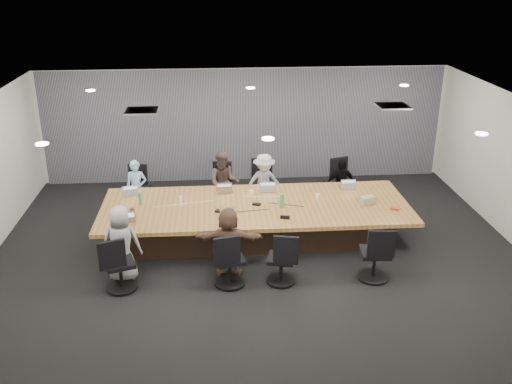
{
  "coord_description": "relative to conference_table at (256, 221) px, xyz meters",
  "views": [
    {
      "loc": [
        -0.8,
        -9.7,
        5.14
      ],
      "look_at": [
        0.0,
        0.4,
        1.05
      ],
      "focal_mm": 40.0,
      "sensor_mm": 36.0,
      "label": 1
    }
  ],
  "objects": [
    {
      "name": "laptop_1",
      "position": [
        -0.58,
        0.8,
        0.35
      ],
      "size": [
        0.34,
        0.24,
        0.02
      ],
      "primitive_type": "cube",
      "rotation": [
        0.0,
        0.0,
        3.22
      ],
      "color": "#8C6647",
      "rests_on": "conference_table"
    },
    {
      "name": "person_5",
      "position": [
        -0.58,
        -1.35,
        0.24
      ],
      "size": [
        1.21,
        0.49,
        1.27
      ],
      "primitive_type": "imported",
      "rotation": [
        0.0,
        0.0,
        3.04
      ],
      "color": "brown",
      "rests_on": "ground"
    },
    {
      "name": "canvas_bag",
      "position": [
        2.19,
        -0.12,
        0.41
      ],
      "size": [
        0.32,
        0.25,
        0.15
      ],
      "primitive_type": "cube",
      "rotation": [
        0.0,
        0.0,
        0.3
      ],
      "color": "tan",
      "rests_on": "conference_table"
    },
    {
      "name": "person_1",
      "position": [
        -0.58,
        1.35,
        0.3
      ],
      "size": [
        0.7,
        0.56,
        1.39
      ],
      "primitive_type": "imported",
      "rotation": [
        0.0,
        0.0,
        6.23
      ],
      "color": "#483831",
      "rests_on": "ground"
    },
    {
      "name": "mug_brown",
      "position": [
        -2.36,
        -0.2,
        0.39
      ],
      "size": [
        0.1,
        0.1,
        0.1
      ],
      "primitive_type": "cylinder",
      "rotation": [
        0.0,
        0.0,
        -0.16
      ],
      "color": "brown",
      "rests_on": "conference_table"
    },
    {
      "name": "chair_1",
      "position": [
        -0.58,
        1.7,
        -0.01
      ],
      "size": [
        0.59,
        0.59,
        0.79
      ],
      "primitive_type": null,
      "rotation": [
        0.0,
        0.0,
        3.03
      ],
      "color": "black",
      "rests_on": "ground"
    },
    {
      "name": "chair_3",
      "position": [
        1.99,
        1.7,
        0.02
      ],
      "size": [
        0.72,
        0.72,
        0.83
      ],
      "primitive_type": null,
      "rotation": [
        0.0,
        0.0,
        3.48
      ],
      "color": "black",
      "rests_on": "ground"
    },
    {
      "name": "laptop_3",
      "position": [
        1.99,
        0.8,
        0.35
      ],
      "size": [
        0.31,
        0.22,
        0.02
      ],
      "primitive_type": "cube",
      "rotation": [
        0.0,
        0.0,
        3.16
      ],
      "color": "#B2B2B7",
      "rests_on": "conference_table"
    },
    {
      "name": "bottle_green_right",
      "position": [
        0.5,
        -0.17,
        0.48
      ],
      "size": [
        0.1,
        0.1,
        0.28
      ],
      "primitive_type": "cylinder",
      "rotation": [
        0.0,
        0.0,
        -0.33
      ],
      "color": "#418C4E",
      "rests_on": "conference_table"
    },
    {
      "name": "wall_front",
      "position": [
        0.0,
        -4.5,
        1.0
      ],
      "size": [
        10.0,
        0.0,
        2.8
      ],
      "primitive_type": "cube",
      "rotation": [
        -1.57,
        0.0,
        0.0
      ],
      "color": "beige",
      "rests_on": "ground"
    },
    {
      "name": "cup_white_near",
      "position": [
        1.26,
        0.22,
        0.39
      ],
      "size": [
        0.1,
        0.1,
        0.1
      ],
      "primitive_type": "cylinder",
      "rotation": [
        0.0,
        0.0,
        0.24
      ],
      "color": "white",
      "rests_on": "conference_table"
    },
    {
      "name": "chair_7",
      "position": [
        1.93,
        -1.7,
        0.03
      ],
      "size": [
        0.63,
        0.63,
        0.85
      ],
      "primitive_type": null,
      "rotation": [
        0.0,
        0.0,
        -0.1
      ],
      "color": "black",
      "rests_on": "ground"
    },
    {
      "name": "mic_left",
      "position": [
        -0.71,
        -0.29,
        0.35
      ],
      "size": [
        0.19,
        0.16,
        0.03
      ],
      "primitive_type": "cube",
      "rotation": [
        0.0,
        0.0,
        -0.36
      ],
      "color": "black",
      "rests_on": "conference_table"
    },
    {
      "name": "stapler",
      "position": [
        0.49,
        -0.7,
        0.37
      ],
      "size": [
        0.18,
        0.09,
        0.07
      ],
      "primitive_type": "cube",
      "rotation": [
        0.0,
        0.0,
        -0.27
      ],
      "color": "black",
      "rests_on": "conference_table"
    },
    {
      "name": "person_4",
      "position": [
        -2.41,
        -1.35,
        0.28
      ],
      "size": [
        0.7,
        0.49,
        1.37
      ],
      "primitive_type": "imported",
      "rotation": [
        0.0,
        0.0,
        3.06
      ],
      "color": "gray",
      "rests_on": "ground"
    },
    {
      "name": "conference_table",
      "position": [
        0.0,
        0.0,
        0.0
      ],
      "size": [
        6.0,
        2.2,
        0.74
      ],
      "color": "#372519",
      "rests_on": "ground"
    },
    {
      "name": "person_0",
      "position": [
        -2.46,
        1.35,
        0.22
      ],
      "size": [
        0.46,
        0.31,
        1.25
      ],
      "primitive_type": "imported",
      "rotation": [
        0.0,
        0.0,
        6.27
      ],
      "color": "#8CB5D9",
      "rests_on": "ground"
    },
    {
      "name": "snack_packet",
      "position": [
        2.65,
        -0.43,
        0.36
      ],
      "size": [
        0.2,
        0.17,
        0.04
      ],
      "primitive_type": "cube",
      "rotation": [
        0.0,
        0.0,
        -0.42
      ],
      "color": "red",
      "rests_on": "conference_table"
    },
    {
      "name": "chair_6",
      "position": [
        0.3,
        -1.7,
        -0.02
      ],
      "size": [
        0.62,
        0.62,
        0.77
      ],
      "primitive_type": null,
      "rotation": [
        0.0,
        0.0,
        -0.22
      ],
      "color": "black",
      "rests_on": "ground"
    },
    {
      "name": "chair_5",
      "position": [
        -0.58,
        -1.7,
        0.01
      ],
      "size": [
        0.65,
        0.65,
        0.82
      ],
      "primitive_type": null,
      "rotation": [
        0.0,
        0.0,
        0.19
      ],
      "color": "black",
      "rests_on": "ground"
    },
    {
      "name": "laptop_0",
      "position": [
        -2.46,
        0.8,
        0.35
      ],
      "size": [
        0.34,
        0.27,
        0.02
      ],
      "primitive_type": "cube",
      "rotation": [
        0.0,
        0.0,
        3.34
      ],
      "color": "#B2B2B7",
      "rests_on": "conference_table"
    },
    {
      "name": "bottle_clear",
      "position": [
        -1.46,
        0.03,
        0.45
      ],
      "size": [
        0.08,
        0.08,
        0.21
      ],
      "primitive_type": "cylinder",
      "rotation": [
        0.0,
        0.0,
        -0.24
      ],
      "color": "silver",
      "rests_on": "conference_table"
    },
    {
      "name": "cup_white_far",
      "position": [
        -0.04,
        0.52,
        0.39
      ],
      "size": [
        0.11,
        0.11,
        0.1
      ],
      "primitive_type": "cylinder",
      "rotation": [
        0.0,
        0.0,
        -0.35
      ],
      "color": "white",
      "rests_on": "conference_table"
    },
    {
      "name": "floor",
      "position": [
        0.0,
        -0.5,
        -0.4
      ],
      "size": [
        10.0,
        8.0,
        0.0
      ],
      "primitive_type": "cube",
      "color": "black",
      "rests_on": "ground"
    },
    {
      "name": "person_2",
      "position": [
        0.29,
        1.35,
        0.26
      ],
      "size": [
        0.93,
        0.65,
        1.33
      ],
      "primitive_type": "imported",
      "rotation": [
        0.0,
        0.0,
        6.48
      ],
      "color": "#A2A2A2",
      "rests_on": "ground"
    },
    {
      "name": "mic_right",
      "position": [
        0.02,
        -0.01,
        0.35
      ],
      "size": [
        0.18,
        0.15,
        0.03
      ],
      "primitive_type": "cube",
      "rotation": [
        0.0,
        0.0,
        -0.39
      ],
      "color": "black",
      "rests_on": "conference_table"
    },
    {
      "name": "chair_2",
      "position": [
        0.29,
        1.7,
        0.04
      ],
      "size": [
        0.59,
        0.59,
        0.88
      ],
      "primitive_type": null,
      "rotation": [
        0.0,
        0.0,
        3.14
      ],
      "color": "black",
      "rests_on": "ground"
    },
    {
      "name": "ceiling",
      "position": [
        0.0,
        -0.5,
        2.4
      ],
      "size": [
        10.0,
        8.0,
        0.0
      ],
      "primitive_type": "cube",
      "color": "white",
      "rests_on": "wall_back"
    },
    {
      "name": "chair_0",
      "position": [
        -2.46,
        1.7,
        -0.02
      ],
      "size": [
        0.58,
        0.58,
        0.77
      ],
      "primitive_type": null,
      "rotation": [
        0.0,
        0.0,
        3.02
      ],
      "color": "black",
      "rests_on": "ground"
    },
    {
      "name": "laptop_2",
      "position": [
        0.29,
        0.8,
        0.35
      ],
      "size": [
        0.33,
        0.24,
        0.02
      ],
      "primitive_type": "cube",
      "rotation": [
        0.0,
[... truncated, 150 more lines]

